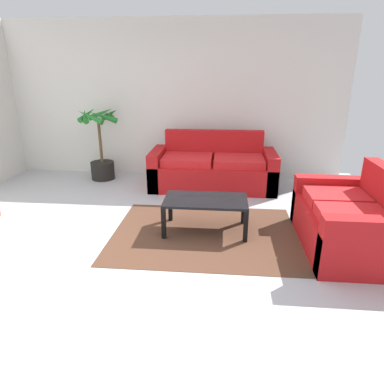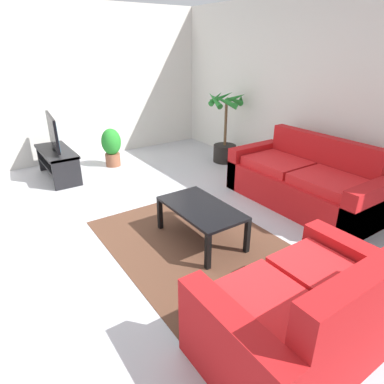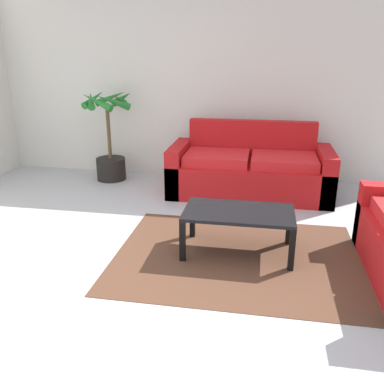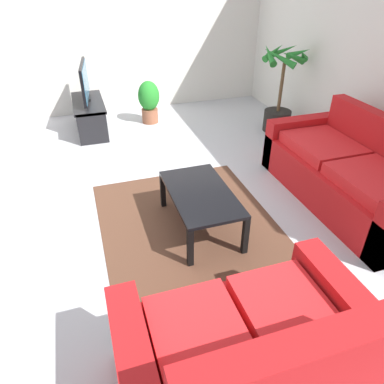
# 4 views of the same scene
# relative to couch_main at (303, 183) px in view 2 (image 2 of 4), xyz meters

# --- Properties ---
(ground_plane) EXTENTS (6.60, 6.60, 0.00)m
(ground_plane) POSITION_rel_couch_main_xyz_m (-0.73, -2.28, -0.30)
(ground_plane) COLOR #B2B2B7
(wall_back) EXTENTS (6.00, 0.06, 2.70)m
(wall_back) POSITION_rel_couch_main_xyz_m (-0.73, 0.72, 1.05)
(wall_back) COLOR silver
(wall_back) RESTS_ON ground
(wall_left) EXTENTS (0.06, 6.00, 2.70)m
(wall_left) POSITION_rel_couch_main_xyz_m (-3.73, -2.28, 1.05)
(wall_left) COLOR silver
(wall_left) RESTS_ON ground
(couch_main) EXTENTS (2.03, 0.90, 0.90)m
(couch_main) POSITION_rel_couch_main_xyz_m (0.00, 0.00, 0.00)
(couch_main) COLOR red
(couch_main) RESTS_ON ground
(couch_loveseat) EXTENTS (0.90, 1.44, 0.90)m
(couch_loveseat) POSITION_rel_couch_main_xyz_m (1.55, -1.94, -0.00)
(couch_loveseat) COLOR red
(couch_loveseat) RESTS_ON ground
(tv_stand) EXTENTS (1.10, 0.45, 0.47)m
(tv_stand) POSITION_rel_couch_main_xyz_m (-2.88, -2.49, 0.00)
(tv_stand) COLOR black
(tv_stand) RESTS_ON ground
(tv) EXTENTS (0.91, 0.14, 0.55)m
(tv) POSITION_rel_couch_main_xyz_m (-2.88, -2.49, 0.46)
(tv) COLOR black
(tv) RESTS_ON tv_stand
(coffee_table) EXTENTS (0.99, 0.56, 0.41)m
(coffee_table) POSITION_rel_couch_main_xyz_m (-0.03, -1.68, 0.06)
(coffee_table) COLOR black
(coffee_table) RESTS_ON ground
(area_rug) EXTENTS (2.20, 1.70, 0.01)m
(area_rug) POSITION_rel_couch_main_xyz_m (-0.03, -1.78, -0.30)
(area_rug) COLOR #513323
(area_rug) RESTS_ON ground
(potted_palm) EXTENTS (0.70, 0.76, 1.27)m
(potted_palm) POSITION_rel_couch_main_xyz_m (-1.99, 0.27, 0.22)
(potted_palm) COLOR black
(potted_palm) RESTS_ON ground
(potted_plant_small) EXTENTS (0.34, 0.34, 0.67)m
(potted_plant_small) POSITION_rel_couch_main_xyz_m (-2.94, -1.54, 0.07)
(potted_plant_small) COLOR brown
(potted_plant_small) RESTS_ON ground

